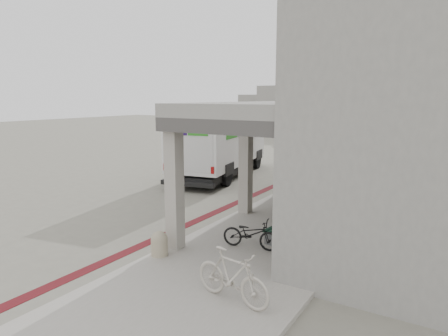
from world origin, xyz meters
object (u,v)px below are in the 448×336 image
Objects in this scene: fedex_truck at (220,140)px; bench at (285,228)px; bicycle_black at (251,234)px; bicycle_cream at (232,276)px; utility_cabinet at (290,217)px.

fedex_truck is 4.70× the size of bench.
bench is at bearing -58.02° from fedex_truck.
bicycle_cream is at bearing -168.60° from bicycle_black.
utility_cabinet is 0.62× the size of bicycle_black.
fedex_truck reaches higher than bicycle_cream.
utility_cabinet reaches higher than bicycle_black.
fedex_truck reaches higher than bench.
fedex_truck is at bearing 42.20° from bicycle_cream.
bicycle_black is (-0.47, -1.25, 0.11)m from bench.
bench is 0.53m from utility_cabinet.
bicycle_cream is at bearing -75.70° from bench.
fedex_truck is 9.83m from utility_cabinet.
bicycle_cream is (7.43, -11.45, -1.26)m from fedex_truck.
bicycle_cream reaches higher than bicycle_black.
bicycle_black is at bearing -96.39° from utility_cabinet.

